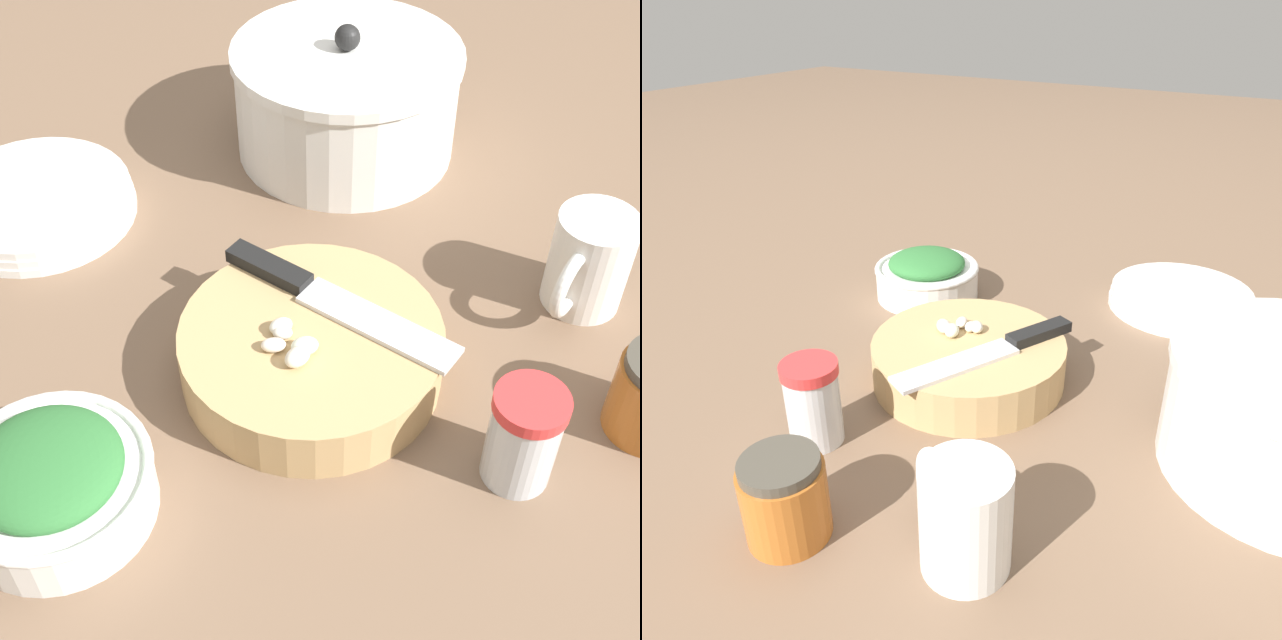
{
  "view_description": "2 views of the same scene",
  "coord_description": "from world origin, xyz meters",
  "views": [
    {
      "loc": [
        0.14,
        -0.54,
        0.6
      ],
      "look_at": [
        0.05,
        -0.01,
        0.05
      ],
      "focal_mm": 50.0,
      "sensor_mm": 36.0,
      "label": 1
    },
    {
      "loc": [
        0.6,
        0.29,
        0.42
      ],
      "look_at": [
        0.04,
        -0.04,
        0.08
      ],
      "focal_mm": 35.0,
      "sensor_mm": 36.0,
      "label": 2
    }
  ],
  "objects": [
    {
      "name": "ground_plane",
      "position": [
        0.0,
        0.0,
        0.0
      ],
      "size": [
        5.0,
        5.0,
        0.0
      ],
      "primitive_type": "plane",
      "color": "brown"
    },
    {
      "name": "cutting_board",
      "position": [
        0.04,
        -0.03,
        0.03
      ],
      "size": [
        0.23,
        0.23,
        0.05
      ],
      "color": "tan",
      "rests_on": "ground_plane"
    },
    {
      "name": "chef_knife",
      "position": [
        0.05,
        0.02,
        0.06
      ],
      "size": [
        0.22,
        0.13,
        0.01
      ],
      "rotation": [
        0.0,
        0.0,
        4.26
      ],
      "color": "black",
      "rests_on": "cutting_board"
    },
    {
      "name": "garlic_cloves",
      "position": [
        0.03,
        -0.05,
        0.06
      ],
      "size": [
        0.05,
        0.06,
        0.02
      ],
      "color": "white",
      "rests_on": "cutting_board"
    },
    {
      "name": "herb_bowl",
      "position": [
        -0.13,
        -0.2,
        0.03
      ],
      "size": [
        0.16,
        0.16,
        0.07
      ],
      "color": "silver",
      "rests_on": "ground_plane"
    },
    {
      "name": "spice_jar",
      "position": [
        0.23,
        -0.11,
        0.05
      ],
      "size": [
        0.06,
        0.06,
        0.09
      ],
      "color": "silver",
      "rests_on": "ground_plane"
    },
    {
      "name": "coffee_mug",
      "position": [
        0.28,
        0.11,
        0.05
      ],
      "size": [
        0.08,
        0.11,
        0.1
      ],
      "color": "silver",
      "rests_on": "ground_plane"
    },
    {
      "name": "plate_stack",
      "position": [
        -0.28,
        0.15,
        0.01
      ],
      "size": [
        0.21,
        0.21,
        0.03
      ],
      "color": "silver",
      "rests_on": "ground_plane"
    },
    {
      "name": "honey_jar",
      "position": [
        0.33,
        -0.04,
        0.04
      ],
      "size": [
        0.07,
        0.07,
        0.08
      ],
      "color": "#B26023",
      "rests_on": "ground_plane"
    }
  ]
}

